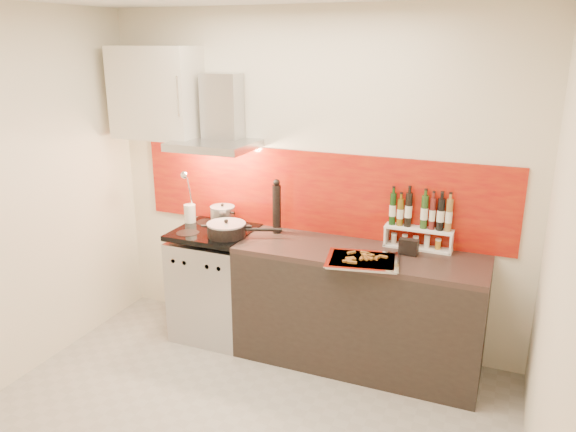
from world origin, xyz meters
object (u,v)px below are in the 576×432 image
at_px(stock_pot, 223,215).
at_px(counter, 358,308).
at_px(baking_tray, 363,260).
at_px(pepper_mill, 277,207).
at_px(range_stove, 216,284).
at_px(saute_pan, 227,230).

bearing_deg(stock_pot, counter, -7.44).
xyz_separation_m(counter, baking_tray, (0.07, -0.20, 0.47)).
bearing_deg(pepper_mill, stock_pot, 179.12).
bearing_deg(baking_tray, range_stove, 171.44).
height_order(stock_pot, baking_tray, stock_pot).
xyz_separation_m(range_stove, baking_tray, (1.27, -0.19, 0.47)).
distance_m(counter, stock_pot, 1.33).
bearing_deg(pepper_mill, counter, -11.79).
bearing_deg(saute_pan, pepper_mill, 39.01).
xyz_separation_m(range_stove, saute_pan, (0.17, -0.09, 0.52)).
xyz_separation_m(stock_pot, pepper_mill, (0.49, -0.01, 0.12)).
bearing_deg(counter, pepper_mill, 168.21).
bearing_deg(range_stove, stock_pot, 92.40).
height_order(counter, baking_tray, baking_tray).
distance_m(range_stove, counter, 1.20).
bearing_deg(saute_pan, stock_pot, 125.37).
height_order(saute_pan, baking_tray, saute_pan).
relative_size(range_stove, baking_tray, 1.65).
relative_size(counter, baking_tray, 3.26).
height_order(stock_pot, saute_pan, stock_pot).
height_order(range_stove, baking_tray, baking_tray).
relative_size(saute_pan, baking_tray, 1.01).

